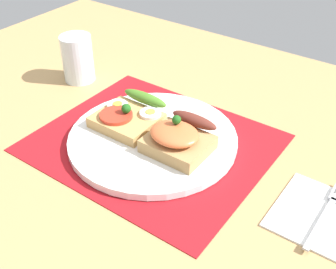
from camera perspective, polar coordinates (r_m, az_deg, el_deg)
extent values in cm
cube|color=tan|center=(70.57, -1.98, -2.20)|extent=(120.00, 90.00, 3.20)
cube|color=#A4141B|center=(69.51, -2.01, -1.06)|extent=(36.17, 30.64, 0.30)
cylinder|color=white|center=(69.06, -2.03, -0.56)|extent=(27.17, 27.17, 1.20)
cube|color=tan|center=(71.14, -5.40, 1.98)|extent=(10.01, 8.75, 1.80)
cylinder|color=red|center=(70.23, -6.91, 2.54)|extent=(5.40, 5.40, 0.60)
ellipsoid|color=#487C23|center=(73.25, -3.08, 4.85)|extent=(8.81, 2.20, 1.80)
sphere|color=#1E5919|center=(69.87, -5.48, 3.54)|extent=(1.60, 1.60, 1.60)
cylinder|color=white|center=(72.90, -6.72, 3.88)|extent=(3.55, 3.55, 0.50)
cylinder|color=yellow|center=(72.73, -6.74, 4.10)|extent=(1.60, 1.60, 0.16)
cylinder|color=white|center=(70.38, -2.36, 2.83)|extent=(3.55, 3.55, 0.50)
cylinder|color=yellow|center=(70.20, -2.37, 3.06)|extent=(1.60, 1.60, 0.16)
cube|color=tan|center=(65.09, 1.35, -1.30)|extent=(9.41, 8.06, 2.15)
ellipsoid|color=orange|center=(63.73, 0.88, 0.12)|extent=(7.72, 6.45, 2.01)
ellipsoid|color=maroon|center=(66.98, 3.51, 1.92)|extent=(8.00, 2.20, 1.80)
sphere|color=#1E5919|center=(63.65, 1.11, 1.94)|extent=(1.40, 1.40, 1.40)
cube|color=white|center=(60.99, 19.78, -9.87)|extent=(11.75, 12.35, 0.60)
cube|color=#B7B7BC|center=(59.10, 19.66, -11.00)|extent=(0.80, 10.64, 0.32)
cube|color=#B7B7BC|center=(63.14, 21.31, -7.86)|extent=(1.50, 1.20, 0.32)
cube|color=#B7B7BC|center=(64.72, 21.31, -6.62)|extent=(0.32, 2.80, 0.32)
cylinder|color=silver|center=(87.46, -11.93, 9.88)|extent=(6.11, 6.11, 9.25)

